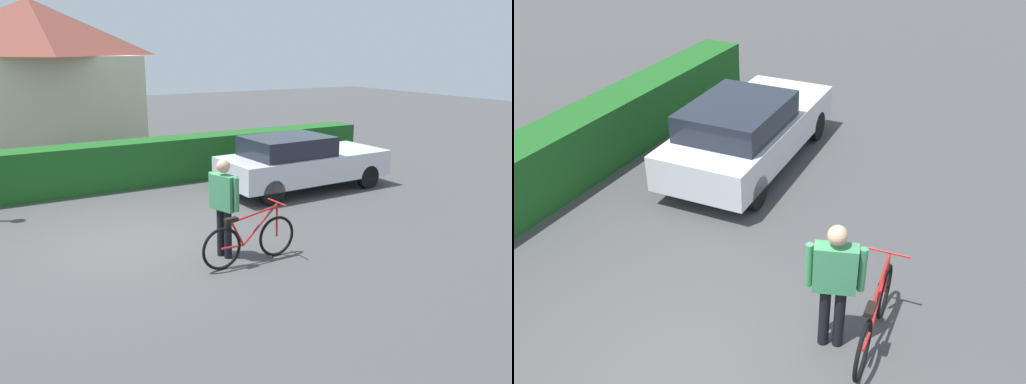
{
  "view_description": "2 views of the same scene",
  "coord_description": "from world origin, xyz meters",
  "views": [
    {
      "loc": [
        -2.51,
        -9.0,
        3.45
      ],
      "look_at": [
        2.44,
        -0.34,
        0.74
      ],
      "focal_mm": 37.47,
      "sensor_mm": 36.0,
      "label": 1
    },
    {
      "loc": [
        -3.53,
        -2.9,
        5.08
      ],
      "look_at": [
        3.03,
        0.34,
        0.72
      ],
      "focal_mm": 40.04,
      "sensor_mm": 36.0,
      "label": 2
    }
  ],
  "objects": [
    {
      "name": "parked_car_near",
      "position": [
        4.86,
        1.69,
        0.72
      ],
      "size": [
        4.32,
        1.89,
        1.38
      ],
      "color": "silver",
      "rests_on": "ground"
    },
    {
      "name": "ground_plane",
      "position": [
        0.0,
        0.0,
        0.0
      ],
      "size": [
        60.0,
        60.0,
        0.0
      ],
      "primitive_type": "plane",
      "color": "#434343"
    },
    {
      "name": "person_rider",
      "position": [
        1.25,
        -1.34,
        0.99
      ],
      "size": [
        0.34,
        0.65,
        1.69
      ],
      "color": "black",
      "rests_on": "ground"
    },
    {
      "name": "bicycle",
      "position": [
        1.5,
        -1.78,
        0.39
      ],
      "size": [
        1.78,
        0.5,
        0.97
      ],
      "color": "black",
      "rests_on": "ground"
    }
  ]
}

